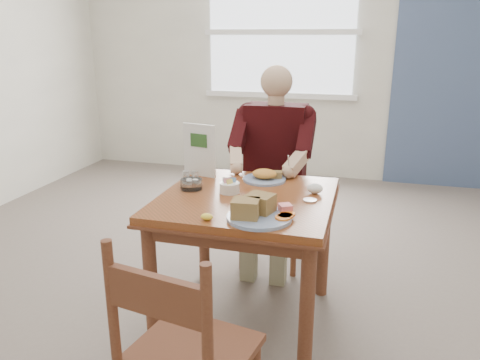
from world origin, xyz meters
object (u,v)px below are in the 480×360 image
(table, at_px, (246,215))
(diner, at_px, (273,154))
(chair_near, at_px, (183,358))
(chair_far, at_px, (275,196))
(far_plate, at_px, (265,176))
(near_plate, at_px, (257,211))

(table, height_order, diner, diner)
(table, relative_size, chair_near, 0.97)
(table, height_order, chair_far, chair_far)
(table, xyz_separation_m, far_plate, (0.04, 0.29, 0.14))
(table, height_order, chair_near, chair_near)
(chair_far, height_order, chair_near, same)
(chair_far, height_order, diner, diner)
(chair_far, xyz_separation_m, chair_near, (0.03, -1.79, 0.00))
(chair_far, bearing_deg, far_plate, -85.74)
(chair_near, xyz_separation_m, near_plate, (0.10, 0.70, 0.31))
(chair_far, relative_size, far_plate, 3.22)
(table, relative_size, far_plate, 3.12)
(chair_far, height_order, near_plate, chair_far)
(chair_near, relative_size, near_plate, 2.89)
(chair_near, bearing_deg, far_plate, 89.70)
(diner, bearing_deg, chair_far, 90.01)
(chair_near, bearing_deg, chair_far, 90.99)
(chair_far, relative_size, diner, 0.69)
(near_plate, bearing_deg, chair_near, -98.11)
(table, xyz_separation_m, near_plate, (0.13, -0.30, 0.15))
(table, xyz_separation_m, chair_near, (0.03, -0.99, -0.16))
(chair_near, bearing_deg, table, 91.78)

